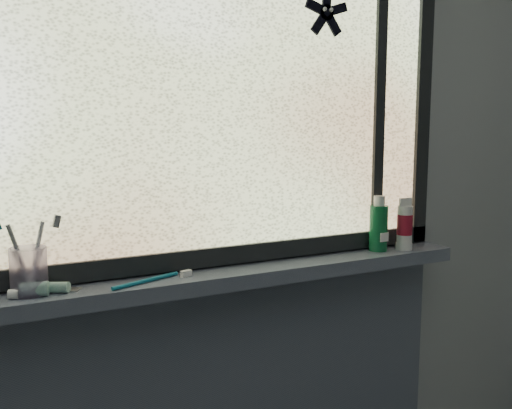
{
  "coord_description": "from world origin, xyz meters",
  "views": [
    {
      "loc": [
        -0.54,
        -0.13,
        1.41
      ],
      "look_at": [
        0.06,
        1.05,
        1.22
      ],
      "focal_mm": 40.0,
      "sensor_mm": 36.0,
      "label": 1
    }
  ],
  "objects": [
    {
      "name": "toothbrush_cup",
      "position": [
        -0.42,
        1.24,
        1.07
      ],
      "size": [
        0.08,
        0.08,
        0.11
      ],
      "primitive_type": "cylinder",
      "rotation": [
        0.0,
        0.0,
        -0.01
      ],
      "color": "#A18FBD",
      "rests_on": "windowsill"
    },
    {
      "name": "frame_bottom",
      "position": [
        0.0,
        1.28,
        1.05
      ],
      "size": [
        1.6,
        0.03,
        0.05
      ],
      "primitive_type": "cube",
      "color": "black",
      "rests_on": "windowsill"
    },
    {
      "name": "mouthwash_bottle",
      "position": [
        0.58,
        1.24,
        1.11
      ],
      "size": [
        0.06,
        0.06,
        0.14
      ],
      "primitive_type": "cylinder",
      "rotation": [
        0.0,
        0.0,
        0.08
      ],
      "color": "#1C9353",
      "rests_on": "windowsill"
    },
    {
      "name": "cream_tube",
      "position": [
        0.66,
        1.21,
        1.11
      ],
      "size": [
        0.06,
        0.06,
        0.12
      ],
      "primitive_type": "cylinder",
      "rotation": [
        0.0,
        0.0,
        -0.31
      ],
      "color": "silver",
      "rests_on": "windowsill"
    },
    {
      "name": "windowsill",
      "position": [
        0.0,
        1.23,
        1.0
      ],
      "size": [
        1.62,
        0.14,
        0.04
      ],
      "primitive_type": "cube",
      "color": "#50576A",
      "rests_on": "wall_back"
    },
    {
      "name": "wall_back",
      "position": [
        0.0,
        1.3,
        1.25
      ],
      "size": [
        3.0,
        0.01,
        2.5
      ],
      "primitive_type": "cube",
      "color": "#9EA3A8",
      "rests_on": "ground"
    },
    {
      "name": "window_pane",
      "position": [
        0.0,
        1.28,
        1.53
      ],
      "size": [
        1.5,
        0.01,
        1.0
      ],
      "primitive_type": "cube",
      "color": "silver",
      "rests_on": "wall_back"
    },
    {
      "name": "frame_mullion",
      "position": [
        0.6,
        1.28,
        1.53
      ],
      "size": [
        0.03,
        0.03,
        1.0
      ],
      "primitive_type": "cube",
      "color": "black",
      "rests_on": "wall_back"
    },
    {
      "name": "toothbrush_lying",
      "position": [
        -0.16,
        1.21,
        1.03
      ],
      "size": [
        0.23,
        0.1,
        0.02
      ],
      "primitive_type": null,
      "rotation": [
        0.0,
        0.0,
        0.35
      ],
      "color": "#0D617C",
      "rests_on": "windowsill"
    },
    {
      "name": "starfish_sticker",
      "position": [
        0.4,
        1.27,
        1.72
      ],
      "size": [
        0.15,
        0.02,
        0.15
      ],
      "primitive_type": null,
      "color": "black",
      "rests_on": "window_pane"
    },
    {
      "name": "toothpaste_tube",
      "position": [
        -0.4,
        1.21,
        1.04
      ],
      "size": [
        0.19,
        0.11,
        0.03
      ],
      "primitive_type": null,
      "rotation": [
        0.0,
        0.0,
        -0.38
      ],
      "color": "silver",
      "rests_on": "windowsill"
    },
    {
      "name": "frame_right",
      "position": [
        0.78,
        1.28,
        1.53
      ],
      "size": [
        0.05,
        0.03,
        1.1
      ],
      "primitive_type": "cube",
      "color": "black",
      "rests_on": "wall_back"
    }
  ]
}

